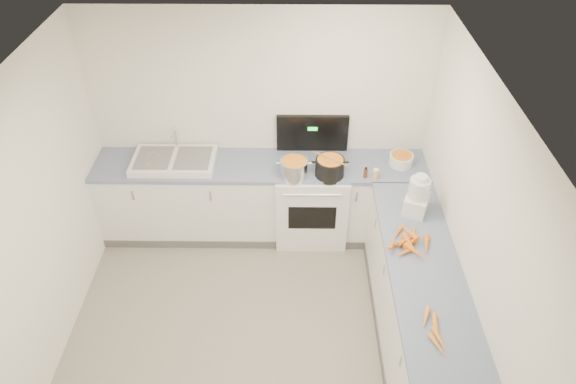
{
  "coord_description": "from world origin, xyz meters",
  "views": [
    {
      "loc": [
        0.34,
        -2.66,
        4.09
      ],
      "look_at": [
        0.3,
        1.1,
        1.05
      ],
      "focal_mm": 32.0,
      "sensor_mm": 36.0,
      "label": 1
    }
  ],
  "objects_px": {
    "black_pot": "(330,168)",
    "mixing_bowl": "(401,160)",
    "sink": "(174,160)",
    "food_processor": "(417,197)",
    "stove": "(311,199)",
    "extract_bottle": "(366,173)",
    "spice_jar": "(375,175)",
    "steel_pot": "(294,169)"
  },
  "relations": [
    {
      "from": "stove",
      "to": "food_processor",
      "type": "bearing_deg",
      "value": -37.68
    },
    {
      "from": "stove",
      "to": "black_pot",
      "type": "bearing_deg",
      "value": -44.58
    },
    {
      "from": "sink",
      "to": "food_processor",
      "type": "distance_m",
      "value": 2.5
    },
    {
      "from": "mixing_bowl",
      "to": "food_processor",
      "type": "xyz_separation_m",
      "value": [
        0.01,
        -0.75,
        0.12
      ]
    },
    {
      "from": "stove",
      "to": "sink",
      "type": "height_order",
      "value": "stove"
    },
    {
      "from": "extract_bottle",
      "to": "black_pot",
      "type": "bearing_deg",
      "value": 174.73
    },
    {
      "from": "stove",
      "to": "spice_jar",
      "type": "height_order",
      "value": "stove"
    },
    {
      "from": "black_pot",
      "to": "stove",
      "type": "bearing_deg",
      "value": 135.42
    },
    {
      "from": "spice_jar",
      "to": "sink",
      "type": "bearing_deg",
      "value": 173.38
    },
    {
      "from": "black_pot",
      "to": "mixing_bowl",
      "type": "height_order",
      "value": "black_pot"
    },
    {
      "from": "spice_jar",
      "to": "food_processor",
      "type": "height_order",
      "value": "food_processor"
    },
    {
      "from": "steel_pot",
      "to": "stove",
      "type": "bearing_deg",
      "value": 42.79
    },
    {
      "from": "mixing_bowl",
      "to": "spice_jar",
      "type": "bearing_deg",
      "value": -139.28
    },
    {
      "from": "stove",
      "to": "extract_bottle",
      "type": "xyz_separation_m",
      "value": [
        0.53,
        -0.2,
        0.51
      ]
    },
    {
      "from": "stove",
      "to": "sink",
      "type": "bearing_deg",
      "value": 179.38
    },
    {
      "from": "black_pot",
      "to": "food_processor",
      "type": "distance_m",
      "value": 0.95
    },
    {
      "from": "steel_pot",
      "to": "extract_bottle",
      "type": "height_order",
      "value": "steel_pot"
    },
    {
      "from": "black_pot",
      "to": "spice_jar",
      "type": "xyz_separation_m",
      "value": [
        0.46,
        -0.06,
        -0.03
      ]
    },
    {
      "from": "sink",
      "to": "steel_pot",
      "type": "height_order",
      "value": "sink"
    },
    {
      "from": "mixing_bowl",
      "to": "spice_jar",
      "type": "xyz_separation_m",
      "value": [
        -0.3,
        -0.25,
        -0.01
      ]
    },
    {
      "from": "stove",
      "to": "spice_jar",
      "type": "distance_m",
      "value": 0.84
    },
    {
      "from": "stove",
      "to": "extract_bottle",
      "type": "height_order",
      "value": "stove"
    },
    {
      "from": "spice_jar",
      "to": "food_processor",
      "type": "bearing_deg",
      "value": -58.12
    },
    {
      "from": "stove",
      "to": "spice_jar",
      "type": "xyz_separation_m",
      "value": [
        0.63,
        -0.23,
        0.52
      ]
    },
    {
      "from": "mixing_bowl",
      "to": "black_pot",
      "type": "bearing_deg",
      "value": -165.53
    },
    {
      "from": "mixing_bowl",
      "to": "spice_jar",
      "type": "relative_size",
      "value": 2.43
    },
    {
      "from": "extract_bottle",
      "to": "food_processor",
      "type": "bearing_deg",
      "value": -52.2
    },
    {
      "from": "black_pot",
      "to": "extract_bottle",
      "type": "distance_m",
      "value": 0.36
    },
    {
      "from": "food_processor",
      "to": "extract_bottle",
      "type": "bearing_deg",
      "value": 127.8
    },
    {
      "from": "stove",
      "to": "mixing_bowl",
      "type": "xyz_separation_m",
      "value": [
        0.92,
        0.03,
        0.52
      ]
    },
    {
      "from": "food_processor",
      "to": "spice_jar",
      "type": "bearing_deg",
      "value": 121.88
    },
    {
      "from": "steel_pot",
      "to": "food_processor",
      "type": "distance_m",
      "value": 1.26
    },
    {
      "from": "black_pot",
      "to": "mixing_bowl",
      "type": "relative_size",
      "value": 1.18
    },
    {
      "from": "sink",
      "to": "mixing_bowl",
      "type": "height_order",
      "value": "sink"
    },
    {
      "from": "black_pot",
      "to": "spice_jar",
      "type": "height_order",
      "value": "black_pot"
    },
    {
      "from": "sink",
      "to": "black_pot",
      "type": "height_order",
      "value": "sink"
    },
    {
      "from": "stove",
      "to": "mixing_bowl",
      "type": "height_order",
      "value": "stove"
    },
    {
      "from": "sink",
      "to": "spice_jar",
      "type": "relative_size",
      "value": 8.44
    },
    {
      "from": "stove",
      "to": "mixing_bowl",
      "type": "bearing_deg",
      "value": 1.81
    },
    {
      "from": "steel_pot",
      "to": "black_pot",
      "type": "xyz_separation_m",
      "value": [
        0.36,
        0.01,
        0.0
      ]
    },
    {
      "from": "extract_bottle",
      "to": "spice_jar",
      "type": "distance_m",
      "value": 0.1
    },
    {
      "from": "sink",
      "to": "food_processor",
      "type": "bearing_deg",
      "value": -17.18
    }
  ]
}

